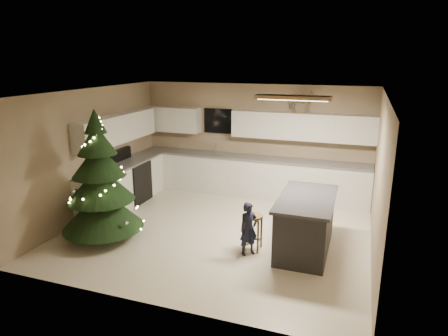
# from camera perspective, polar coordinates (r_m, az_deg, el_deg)

# --- Properties ---
(ground_plane) EXTENTS (5.50, 5.50, 0.00)m
(ground_plane) POSITION_cam_1_polar(r_m,az_deg,el_deg) (7.69, -0.87, -8.95)
(ground_plane) COLOR beige
(room_shell) EXTENTS (5.52, 5.02, 2.61)m
(room_shell) POSITION_cam_1_polar(r_m,az_deg,el_deg) (7.14, -0.75, 3.92)
(room_shell) COLOR tan
(room_shell) RESTS_ON ground_plane
(cabinetry) EXTENTS (5.50, 3.20, 2.00)m
(cabinetry) POSITION_cam_1_polar(r_m,az_deg,el_deg) (9.19, -2.67, 0.20)
(cabinetry) COLOR silver
(cabinetry) RESTS_ON ground_plane
(island) EXTENTS (0.90, 1.70, 0.95)m
(island) POSITION_cam_1_polar(r_m,az_deg,el_deg) (6.94, 11.57, -7.77)
(island) COLOR black
(island) RESTS_ON ground_plane
(bar_stool) EXTENTS (0.33, 0.33, 0.63)m
(bar_stool) POSITION_cam_1_polar(r_m,az_deg,el_deg) (6.84, 4.20, -7.92)
(bar_stool) COLOR brown
(bar_stool) RESTS_ON ground_plane
(christmas_tree) EXTENTS (1.48, 1.43, 2.36)m
(christmas_tree) POSITION_cam_1_polar(r_m,az_deg,el_deg) (7.38, -17.23, -2.66)
(christmas_tree) COLOR #3F2816
(christmas_tree) RESTS_ON ground_plane
(toddler) EXTENTS (0.39, 0.39, 0.91)m
(toddler) POSITION_cam_1_polar(r_m,az_deg,el_deg) (6.67, 3.54, -8.68)
(toddler) COLOR black
(toddler) RESTS_ON ground_plane
(rocking_horse) EXTENTS (0.61, 0.34, 0.50)m
(rocking_horse) POSITION_cam_1_polar(r_m,az_deg,el_deg) (9.04, 10.86, 9.38)
(rocking_horse) COLOR brown
(rocking_horse) RESTS_ON cabinetry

